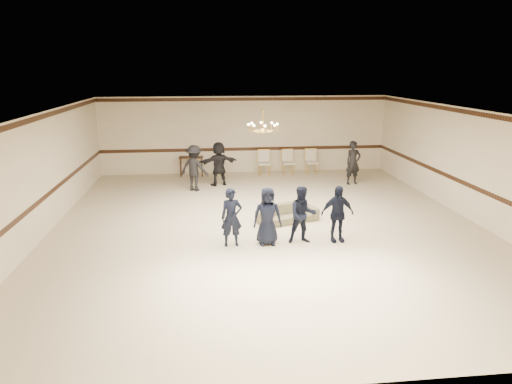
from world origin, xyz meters
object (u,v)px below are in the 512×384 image
Objects in this scene: settee at (288,213)px; banquet_chair_left at (264,163)px; boy_b at (267,216)px; console_table at (191,166)px; boy_c at (303,215)px; banquet_chair_mid at (288,163)px; banquet_chair_right at (312,162)px; boy_a at (232,217)px; adult_left at (194,168)px; chandelier at (263,120)px; adult_right at (353,163)px; adult_mid at (219,164)px; boy_d at (337,214)px.

banquet_chair_left reaches higher than settee.
boy_b reaches higher than console_table.
banquet_chair_left is (0.03, 7.74, -0.22)m from boy_c.
banquet_chair_mid and banquet_chair_right have the same top height.
boy_a is at bearing -98.16° from banquet_chair_left.
chandelier is at bearing 151.26° from adult_left.
adult_left reaches higher than banquet_chair_right.
banquet_chair_right is at bearing 58.88° from boy_a.
console_table is (-6.17, 2.07, -0.42)m from adult_right.
chandelier is 0.96× the size of console_table.
boy_d is at bearing 96.95° from adult_mid.
adult_left reaches higher than banquet_chair_left.
banquet_chair_mid is at bearing -170.48° from adult_mid.
console_table is at bearing 104.90° from boy_b.
banquet_chair_right is (1.13, 7.74, -0.22)m from boy_d.
adult_mid is 1.71× the size of console_table.
banquet_chair_mid is at bearing -177.60° from banquet_chair_right.
boy_b is at bearing 81.94° from adult_mid.
boy_d is 1.43× the size of banquet_chair_mid.
adult_right is 1.62× the size of banquet_chair_left.
boy_d is at bearing -60.99° from console_table.
boy_b is at bearing -91.71° from banquet_chair_left.
banquet_chair_mid is at bearing 59.96° from settee.
adult_right is 1.71× the size of console_table.
banquet_chair_mid is 1.00× the size of banquet_chair_right.
adult_left is at bearing 170.55° from adult_right.
boy_d is 7.74m from banquet_chair_mid.
chandelier is 0.53× the size of settee.
settee is 1.07× the size of adult_mid.
banquet_chair_right is 5.01m from console_table.
adult_right reaches higher than settee.
banquet_chair_mid is at bearing 85.44° from boy_d.
banquet_chair_right is (3.83, 7.74, -0.22)m from boy_a.
boy_c is 1.43× the size of banquet_chair_mid.
adult_right is at bearing 41.17° from chandelier.
banquet_chair_mid is at bearing 82.43° from boy_c.
banquet_chair_right is at bearing 75.31° from boy_c.
boy_c is at bearing -73.89° from chandelier.
adult_right is at bearing -15.57° from console_table.
adult_right is (5.00, 5.86, 0.10)m from boy_a.
boy_c is at bearing -102.94° from banquet_chair_mid.
boy_b reaches higher than settee.
banquet_chair_mid is 4.01m from console_table.
boy_a is 7.71m from adult_right.
settee is at bearing -62.14° from console_table.
boy_b is at bearing -94.50° from chandelier.
banquet_chair_mid is 1.06× the size of console_table.
boy_c is (0.71, -2.45, -2.14)m from chandelier.
chandelier reaches higher than banquet_chair_mid.
console_table is at bearing 112.39° from boy_d.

